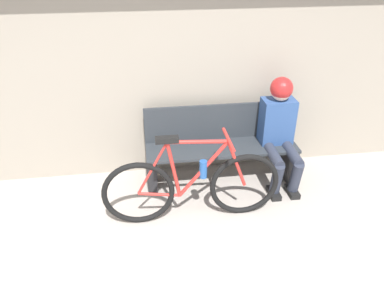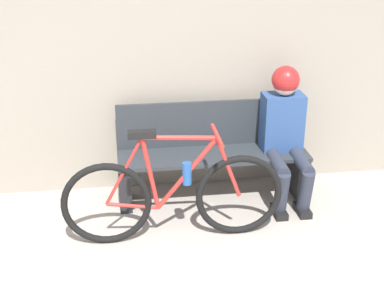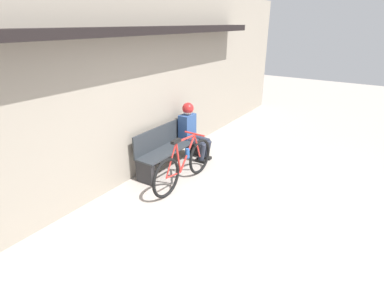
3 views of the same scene
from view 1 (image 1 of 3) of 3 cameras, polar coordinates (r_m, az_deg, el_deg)
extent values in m
cube|color=#9E9384|center=(3.82, -4.87, 17.45)|extent=(12.00, 0.12, 3.20)
cube|color=#2D3338|center=(3.97, 4.56, -0.59)|extent=(1.60, 0.42, 0.03)
cube|color=#2D3338|center=(4.04, 4.10, 3.42)|extent=(1.60, 0.03, 0.40)
cube|color=#232326|center=(4.00, -6.15, -3.95)|extent=(0.10, 0.36, 0.39)
cube|color=#232326|center=(4.29, 14.30, -2.31)|extent=(0.10, 0.36, 0.39)
torus|color=black|center=(3.45, -8.16, -7.49)|extent=(0.66, 0.05, 0.66)
torus|color=black|center=(3.56, 7.99, -6.15)|extent=(0.66, 0.05, 0.66)
cylinder|color=red|center=(3.21, 0.93, 0.34)|extent=(0.54, 0.03, 0.07)
cylinder|color=red|center=(3.36, 1.72, -3.86)|extent=(0.46, 0.03, 0.56)
cylinder|color=red|center=(3.33, -2.81, -3.97)|extent=(0.13, 0.03, 0.58)
cylinder|color=red|center=(3.47, -5.01, -7.66)|extent=(0.38, 0.03, 0.09)
cylinder|color=red|center=(3.30, -6.07, -3.77)|extent=(0.30, 0.02, 0.52)
cylinder|color=red|center=(3.41, 6.82, -3.02)|extent=(0.21, 0.03, 0.49)
cube|color=black|center=(3.16, -3.84, 0.67)|extent=(0.20, 0.07, 0.05)
cylinder|color=red|center=(3.26, 5.57, 0.71)|extent=(0.03, 0.40, 0.03)
cylinder|color=#235199|center=(3.36, 1.72, -3.86)|extent=(0.07, 0.07, 0.17)
cylinder|color=#2D3342|center=(3.92, 12.22, -1.53)|extent=(0.11, 0.42, 0.13)
cylinder|color=#2D3342|center=(3.88, 12.79, -5.20)|extent=(0.11, 0.17, 0.36)
cube|color=black|center=(4.02, 12.33, -7.31)|extent=(0.10, 0.22, 0.06)
cylinder|color=#2D3342|center=(3.99, 14.92, -1.31)|extent=(0.11, 0.42, 0.13)
cylinder|color=#2D3342|center=(3.95, 15.52, -4.90)|extent=(0.11, 0.17, 0.36)
cube|color=black|center=(4.09, 15.00, -6.99)|extent=(0.10, 0.22, 0.06)
cube|color=#2D4C84|center=(4.05, 12.80, 3.45)|extent=(0.34, 0.22, 0.49)
sphere|color=beige|center=(3.89, 13.45, 7.85)|extent=(0.20, 0.20, 0.20)
sphere|color=#B22323|center=(3.88, 13.50, 8.26)|extent=(0.23, 0.23, 0.23)
camera|label=2|loc=(0.70, 163.71, -37.23)|focal=50.00mm
camera|label=3|loc=(3.35, -97.46, 0.50)|focal=28.00mm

